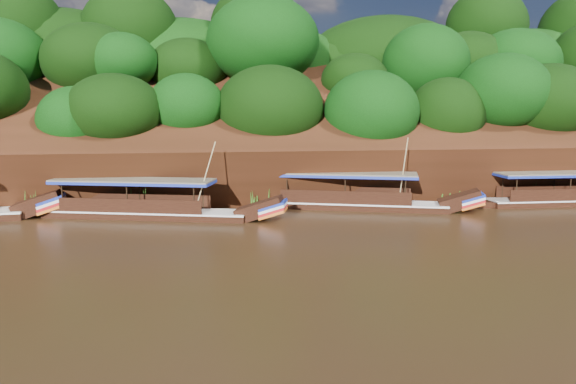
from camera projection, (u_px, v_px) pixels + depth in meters
name	position (u px, v px, depth m)	size (l,w,h in m)	color
ground	(399.00, 239.00, 27.45)	(160.00, 160.00, 0.00)	black
riverbank	(311.00, 159.00, 49.39)	(120.00, 30.06, 19.40)	black
boat_1	(368.00, 201.00, 35.55)	(13.22, 6.01, 5.01)	black
boat_2	(158.00, 209.00, 32.72)	(14.23, 5.71, 4.87)	black
reeds	(291.00, 193.00, 36.13)	(47.61, 2.15, 2.18)	#356D1B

